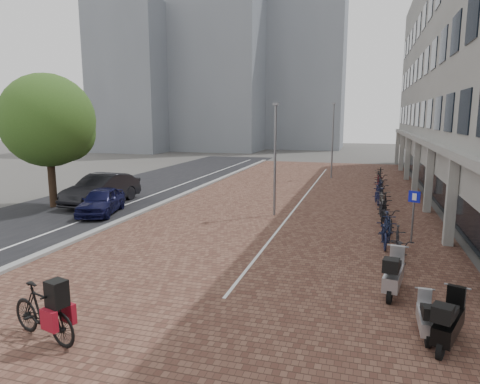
% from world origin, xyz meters
% --- Properties ---
extents(ground, '(140.00, 140.00, 0.00)m').
position_xyz_m(ground, '(0.00, 0.00, 0.00)').
color(ground, '#474442').
rests_on(ground, ground).
extents(plaza_brick, '(14.50, 42.00, 0.04)m').
position_xyz_m(plaza_brick, '(2.00, 12.00, 0.01)').
color(plaza_brick, brown).
rests_on(plaza_brick, ground).
extents(street_asphalt, '(8.00, 50.00, 0.03)m').
position_xyz_m(street_asphalt, '(-9.00, 12.00, 0.01)').
color(street_asphalt, black).
rests_on(street_asphalt, ground).
extents(curb, '(0.35, 42.00, 0.14)m').
position_xyz_m(curb, '(-5.10, 12.00, 0.07)').
color(curb, gray).
rests_on(curb, ground).
extents(lane_line, '(0.12, 44.00, 0.00)m').
position_xyz_m(lane_line, '(-7.00, 12.00, 0.02)').
color(lane_line, white).
rests_on(lane_line, street_asphalt).
extents(parking_line, '(0.10, 30.00, 0.00)m').
position_xyz_m(parking_line, '(2.20, 12.00, 0.04)').
color(parking_line, white).
rests_on(parking_line, plaza_brick).
extents(bg_towers, '(33.00, 23.00, 32.00)m').
position_xyz_m(bg_towers, '(-14.34, 48.94, 13.96)').
color(bg_towers, gray).
rests_on(bg_towers, ground).
extents(car_navy, '(2.53, 4.18, 1.33)m').
position_xyz_m(car_navy, '(-6.97, 4.99, 0.66)').
color(car_navy, '#0E0F34').
rests_on(car_navy, ground).
extents(car_dark, '(2.09, 5.23, 1.69)m').
position_xyz_m(car_dark, '(-8.40, 7.15, 0.85)').
color(car_dark, black).
rests_on(car_dark, ground).
extents(hero_bike, '(2.18, 1.14, 1.48)m').
position_xyz_m(hero_bike, '(-0.90, -6.08, 0.66)').
color(hero_bike, black).
rests_on(hero_bike, ground).
extents(scooter_front, '(0.46, 1.40, 0.96)m').
position_xyz_m(scooter_front, '(7.11, -3.57, 0.48)').
color(scooter_front, '#BAB9BF').
rests_on(scooter_front, ground).
extents(scooter_mid, '(1.13, 1.82, 1.19)m').
position_xyz_m(scooter_mid, '(7.50, -3.91, 0.60)').
color(scooter_mid, black).
rests_on(scooter_mid, ground).
extents(scooter_back, '(0.89, 1.91, 1.26)m').
position_xyz_m(scooter_back, '(6.54, -1.40, 0.63)').
color(scooter_back, '#9F9EA3').
rests_on(scooter_back, ground).
extents(parking_sign, '(0.41, 0.22, 2.08)m').
position_xyz_m(parking_sign, '(7.50, 3.85, 1.36)').
color(parking_sign, slate).
rests_on(parking_sign, ground).
extents(lamp_near, '(0.12, 0.12, 5.43)m').
position_xyz_m(lamp_near, '(1.45, 7.11, 2.71)').
color(lamp_near, slate).
rests_on(lamp_near, ground).
extents(lamp_far, '(0.12, 0.12, 5.88)m').
position_xyz_m(lamp_far, '(3.11, 21.22, 2.94)').
color(lamp_far, gray).
rests_on(lamp_far, ground).
extents(street_tree, '(4.87, 4.87, 7.08)m').
position_xyz_m(street_tree, '(-10.33, 5.83, 4.50)').
color(street_tree, '#382619').
rests_on(street_tree, ground).
extents(bike_row, '(1.21, 21.43, 1.05)m').
position_xyz_m(bike_row, '(6.66, 10.65, 0.52)').
color(bike_row, black).
rests_on(bike_row, ground).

